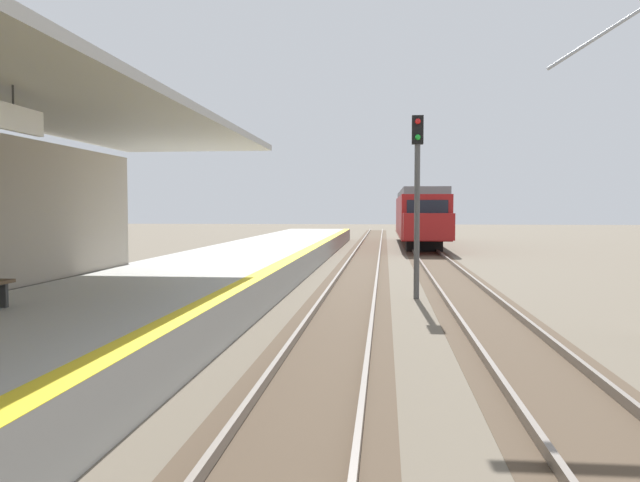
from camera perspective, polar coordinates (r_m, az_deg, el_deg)
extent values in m
cube|color=#A8A8A3|center=(13.95, -17.07, -5.95)|extent=(5.00, 80.00, 0.90)
cube|color=yellow|center=(13.17, -8.02, -4.38)|extent=(0.50, 80.00, 0.01)
cube|color=white|center=(9.80, -25.97, 9.97)|extent=(0.08, 1.40, 0.36)
cylinder|color=#333333|center=(9.84, -26.01, 11.78)|extent=(0.03, 0.03, 0.27)
cube|color=#4C3D2D|center=(16.91, 2.44, -5.81)|extent=(2.34, 120.00, 0.01)
cube|color=slate|center=(16.96, 0.00, -5.52)|extent=(0.08, 120.00, 0.15)
cube|color=slate|center=(16.87, 4.89, -5.57)|extent=(0.08, 120.00, 0.15)
cube|color=#4C3D2D|center=(17.05, 13.98, -5.83)|extent=(2.34, 120.00, 0.01)
cube|color=slate|center=(16.95, 11.56, -5.58)|extent=(0.08, 120.00, 0.15)
cube|color=slate|center=(17.15, 16.38, -5.54)|extent=(0.08, 120.00, 0.15)
cube|color=maroon|center=(45.24, 8.93, 2.24)|extent=(2.90, 18.00, 2.70)
cube|color=slate|center=(45.25, 8.94, 4.23)|extent=(2.67, 18.00, 0.44)
cube|color=black|center=(36.24, 9.69, 2.72)|extent=(2.32, 0.06, 1.21)
cube|color=maroon|center=(35.47, 9.76, 1.30)|extent=(2.78, 1.60, 1.49)
cube|color=black|center=(45.34, 10.78, 2.74)|extent=(0.04, 15.84, 0.86)
cylinder|color=#333333|center=(48.87, 8.72, 4.92)|extent=(0.06, 0.06, 0.90)
cube|color=black|center=(39.46, 9.36, -0.34)|extent=(2.17, 2.20, 0.72)
cube|color=black|center=(51.13, 8.57, 0.40)|extent=(2.17, 2.20, 0.72)
cylinder|color=#4C4C4C|center=(18.13, 8.75, 1.71)|extent=(0.16, 0.16, 4.40)
cube|color=black|center=(18.26, 8.82, 9.90)|extent=(0.32, 0.24, 0.80)
sphere|color=red|center=(18.15, 8.85, 10.64)|extent=(0.16, 0.16, 0.16)
sphere|color=green|center=(18.10, 8.84, 9.26)|extent=(0.16, 0.16, 0.16)
cylinder|color=#9EA3A8|center=(14.15, 24.95, 17.10)|extent=(2.47, 0.07, 1.60)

